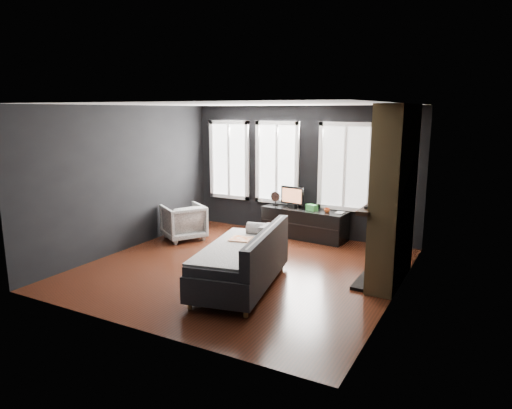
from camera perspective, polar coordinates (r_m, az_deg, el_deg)
The scene contains 18 objects.
floor at distance 7.76m, azimuth -1.72°, elevation -7.95°, with size 5.00×5.00×0.00m, color black.
ceiling at distance 7.30m, azimuth -1.85°, elevation 12.42°, with size 5.00×5.00×0.00m, color white.
wall_back at distance 9.63m, azimuth 5.70°, elevation 4.16°, with size 5.00×0.02×2.70m, color black.
wall_left at distance 8.91m, azimuth -15.85°, elevation 3.16°, with size 0.02×5.00×2.70m, color black.
wall_right at distance 6.55m, azimuth 17.52°, elevation 0.07°, with size 0.02×5.00×2.70m, color black.
windows at distance 9.70m, azimuth 3.24°, elevation 10.36°, with size 4.00×0.16×1.76m, color white, non-canonical shape.
fireplace at distance 7.16m, azimuth 16.88°, elevation 1.08°, with size 0.70×1.62×2.70m, color #93724C, non-canonical shape.
sofa at distance 6.84m, azimuth -1.93°, elevation -6.65°, with size 1.06×2.13×0.91m, color black, non-canonical shape.
stripe_pillow at distance 7.20m, azimuth 1.20°, elevation -4.01°, with size 0.09×0.37×0.37m, color gray.
armchair at distance 9.46m, azimuth -9.05°, elevation -1.94°, with size 0.77×0.72×0.79m, color white.
media_console at distance 9.52m, azimuth 6.08°, elevation -2.35°, with size 1.78×0.56×0.61m, color black, non-canonical shape.
monitor at distance 9.57m, azimuth 4.58°, elevation 1.13°, with size 0.55×0.12×0.49m, color black, non-canonical shape.
desk_fan at distance 9.75m, azimuth 2.45°, elevation 0.80°, with size 0.21×0.21×0.30m, color gray, non-canonical shape.
mug at distance 9.17m, azimuth 8.88°, elevation -0.65°, with size 0.11×0.09×0.11m, color #DC5725.
book at distance 9.18m, azimuth 10.00°, elevation -0.37°, with size 0.15×0.02×0.21m, color #A9A088.
storage_box at distance 9.32m, azimuth 7.00°, elevation -0.36°, with size 0.22×0.14×0.12m, color #2E7F34.
mantel_vase at distance 7.65m, azimuth 15.73°, elevation 1.67°, with size 0.20×0.21×0.20m, color #CA802F.
mantel_clock at distance 6.71m, azimuth 13.79°, elevation -0.33°, with size 0.11×0.11×0.04m, color black.
Camera 1 is at (3.66, -6.32, 2.62)m, focal length 32.00 mm.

